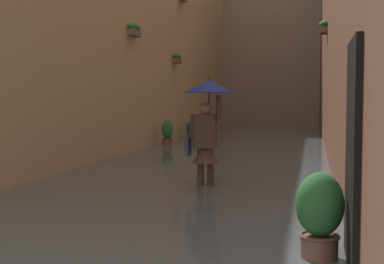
{
  "coord_description": "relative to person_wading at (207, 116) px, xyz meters",
  "views": [
    {
      "loc": [
        -2.33,
        2.02,
        1.66
      ],
      "look_at": [
        -0.2,
        -7.38,
        1.05
      ],
      "focal_mm": 49.66,
      "sensor_mm": 36.0,
      "label": 1
    }
  ],
  "objects": [
    {
      "name": "ground_plane",
      "position": [
        0.53,
        -6.91,
        -1.36
      ],
      "size": [
        70.2,
        70.2,
        0.0
      ],
      "primitive_type": "plane",
      "color": "gray"
    },
    {
      "name": "flood_water",
      "position": [
        0.53,
        -6.91,
        -1.3
      ],
      "size": [
        6.25,
        34.08,
        0.12
      ],
      "primitive_type": "cube",
      "color": "#515B60",
      "rests_on": "ground_plane"
    },
    {
      "name": "building_facade_right",
      "position": [
        4.15,
        -6.91,
        3.36
      ],
      "size": [
        2.04,
        32.08,
        9.43
      ],
      "color": "tan",
      "rests_on": "ground_plane"
    },
    {
      "name": "building_facade_far",
      "position": [
        0.53,
        -21.85,
        4.79
      ],
      "size": [
        9.05,
        1.8,
        12.29
      ],
      "primitive_type": "cube",
      "color": "gray",
      "rests_on": "ground_plane"
    },
    {
      "name": "person_wading",
      "position": [
        0.0,
        0.0,
        0.0
      ],
      "size": [
        0.88,
        0.88,
        2.05
      ],
      "color": "black",
      "rests_on": "ground_plane"
    },
    {
      "name": "potted_plant_far_right",
      "position": [
        2.84,
        -7.67,
        -0.86
      ],
      "size": [
        0.38,
        0.38,
        0.96
      ],
      "color": "brown",
      "rests_on": "ground_plane"
    },
    {
      "name": "potted_plant_far_left",
      "position": [
        -1.89,
        3.95,
        -0.83
      ],
      "size": [
        0.46,
        0.46,
        0.95
      ],
      "color": "brown",
      "rests_on": "ground_plane"
    },
    {
      "name": "potted_plant_mid_right",
      "position": [
        2.83,
        -11.15,
        -0.89
      ],
      "size": [
        0.44,
        0.44,
        0.81
      ],
      "color": "#9E563D",
      "rests_on": "ground_plane"
    }
  ]
}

